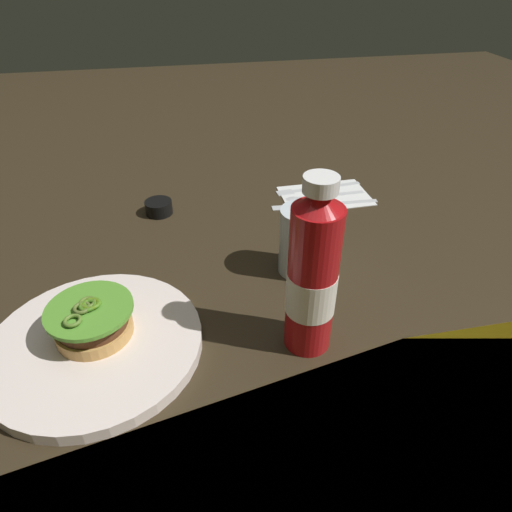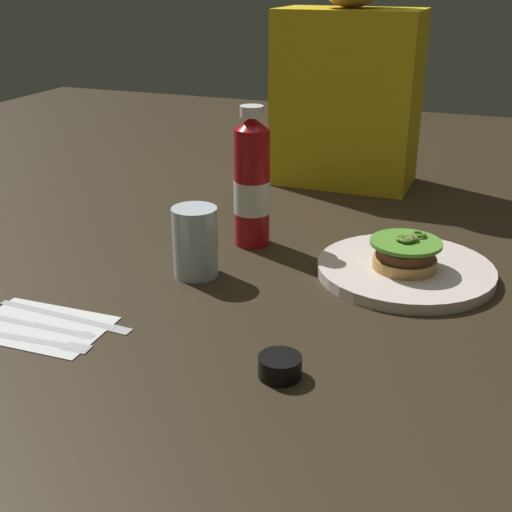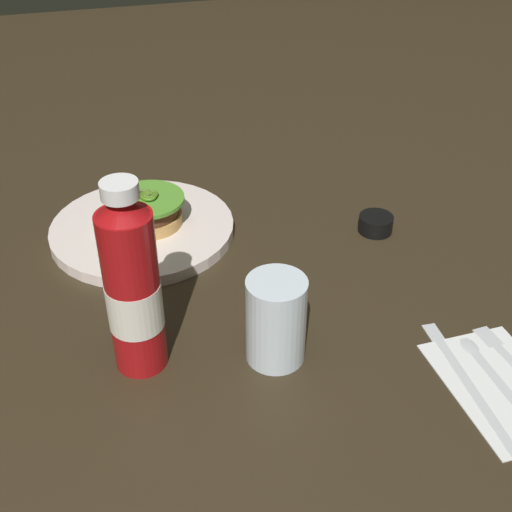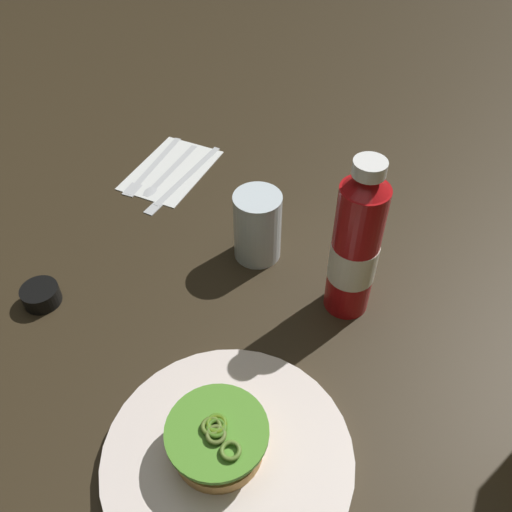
# 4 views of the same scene
# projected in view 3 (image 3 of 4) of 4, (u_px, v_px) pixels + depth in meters

# --- Properties ---
(ground_plane) EXTENTS (3.00, 3.00, 0.00)m
(ground_plane) POSITION_uv_depth(u_px,v_px,m) (235.00, 283.00, 0.93)
(ground_plane) COLOR #2E2416
(dinner_plate) EXTENTS (0.28, 0.28, 0.02)m
(dinner_plate) POSITION_uv_depth(u_px,v_px,m) (143.00, 229.00, 1.03)
(dinner_plate) COLOR silver
(dinner_plate) RESTS_ON ground_plane
(burger_sandwich) EXTENTS (0.11, 0.11, 0.05)m
(burger_sandwich) POSITION_uv_depth(u_px,v_px,m) (148.00, 210.00, 1.01)
(burger_sandwich) COLOR tan
(burger_sandwich) RESTS_ON dinner_plate
(ketchup_bottle) EXTENTS (0.06, 0.06, 0.25)m
(ketchup_bottle) POSITION_uv_depth(u_px,v_px,m) (133.00, 289.00, 0.74)
(ketchup_bottle) COLOR #A61013
(ketchup_bottle) RESTS_ON ground_plane
(water_glass) EXTENTS (0.07, 0.07, 0.11)m
(water_glass) POSITION_uv_depth(u_px,v_px,m) (276.00, 320.00, 0.78)
(water_glass) COLOR silver
(water_glass) RESTS_ON ground_plane
(condiment_cup) EXTENTS (0.05, 0.05, 0.03)m
(condiment_cup) POSITION_uv_depth(u_px,v_px,m) (376.00, 224.00, 1.04)
(condiment_cup) COLOR black
(condiment_cup) RESTS_ON ground_plane
(napkin) EXTENTS (0.19, 0.13, 0.00)m
(napkin) POSITION_uv_depth(u_px,v_px,m) (502.00, 387.00, 0.77)
(napkin) COLOR silver
(napkin) RESTS_ON ground_plane
(spoon_utensil) EXTENTS (0.18, 0.03, 0.00)m
(spoon_utensil) POSITION_uv_depth(u_px,v_px,m) (489.00, 368.00, 0.79)
(spoon_utensil) COLOR silver
(spoon_utensil) RESTS_ON napkin
(butter_knife) EXTENTS (0.22, 0.03, 0.00)m
(butter_knife) POSITION_uv_depth(u_px,v_px,m) (464.00, 375.00, 0.78)
(butter_knife) COLOR silver
(butter_knife) RESTS_ON napkin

